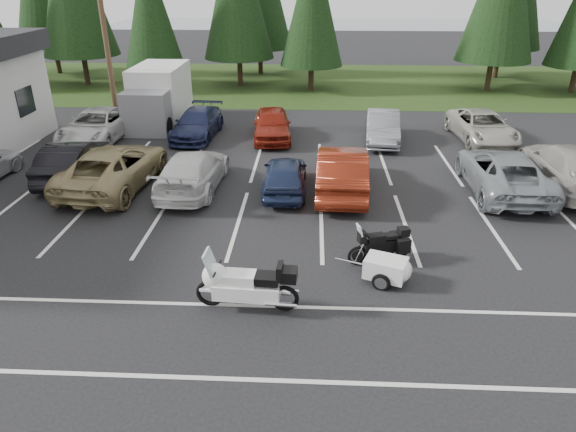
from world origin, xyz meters
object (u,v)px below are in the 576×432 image
Objects in this scene: box_truck at (156,97)px; car_near_5 at (342,170)px; car_near_3 at (193,171)px; car_far_3 at (383,127)px; car_near_1 at (73,160)px; car_near_7 at (568,167)px; car_near_4 at (285,175)px; car_far_4 at (482,127)px; adventure_motorcycle at (380,242)px; car_near_6 at (503,172)px; touring_motorcycle at (246,281)px; car_near_2 at (114,167)px; car_far_2 at (272,124)px; car_far_0 at (97,126)px; car_far_1 at (197,124)px; cargo_trailer at (385,270)px; utility_pole at (105,32)px.

box_truck is 12.70m from car_near_5.
car_far_3 is at bearing -138.59° from car_near_3.
car_near_7 reaches higher than car_near_1.
car_near_4 is at bearing -118.80° from car_far_3.
car_far_4 is 2.42× the size of adventure_motorcycle.
touring_motorcycle reaches higher than car_near_6.
box_truck is at bearing -101.44° from car_near_1.
car_near_7 is at bearing -35.85° from car_far_3.
car_near_2 is at bearing 2.62° from car_near_6.
car_far_2 is at bearing -62.19° from car_near_5.
car_near_1 is at bearing -165.55° from car_far_4.
box_truck reaches higher than adventure_motorcycle.
adventure_motorcycle is (-1.41, -11.27, -0.08)m from car_far_3.
car_near_1 is 0.79× the size of car_near_2.
car_near_1 reaches higher than car_near_4.
car_far_1 is (4.63, 0.80, -0.06)m from car_far_0.
car_near_2 reaches higher than car_far_2.
car_far_1 is at bearing 142.02° from cargo_trailer.
box_truck is at bearing 173.23° from car_far_3.
car_far_4 is at bearing 6.01° from car_far_0.
touring_motorcycle is 4.16m from adventure_motorcycle.
car_near_5 is at bearing 81.49° from adventure_motorcycle.
car_far_2 is 0.87× the size of car_far_4.
car_near_4 is at bearing -29.06° from car_far_0.
car_near_6 reaches higher than car_far_3.
box_truck is 1.31× the size of car_far_3.
car_near_4 is 6.65m from cargo_trailer.
car_far_3 is (2.22, 6.22, -0.13)m from car_near_5.
car_far_2 is at bearing 7.84° from car_far_0.
touring_motorcycle reaches higher than car_far_1.
car_near_7 is (13.92, 0.84, 0.11)m from car_near_3.
car_far_3 is at bearing -107.24° from car_near_5.
car_near_2 is 1.00× the size of car_near_7.
car_far_2 reaches higher than car_near_4.
car_far_0 reaches higher than car_far_1.
utility_pole is 18.35m from adventure_motorcycle.
utility_pole is at bearing 122.80° from touring_motorcycle.
car_near_1 is (0.88, -7.34, -3.96)m from utility_pole.
car_far_4 is at bearing -72.02° from car_near_7.
car_near_3 is 3.42m from car_near_4.
cargo_trailer is (10.12, -14.76, -1.10)m from box_truck.
car_far_3 is 2.81× the size of cargo_trailer.
car_near_6 is 0.96× the size of car_near_7.
adventure_motorcycle is at bearing -91.84° from car_far_3.
car_near_1 is (-1.12, -7.84, -0.71)m from box_truck.
car_far_1 is 1.07× the size of car_far_3.
car_near_5 is at bearing -104.38° from car_far_3.
box_truck is 7.96m from car_near_1.
car_near_6 reaches higher than car_near_4.
touring_motorcycle reaches higher than car_far_4.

